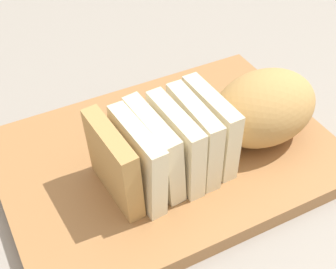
% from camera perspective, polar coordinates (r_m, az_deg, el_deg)
% --- Properties ---
extents(ground_plane, '(3.00, 3.00, 0.00)m').
position_cam_1_polar(ground_plane, '(0.66, 0.00, -3.38)').
color(ground_plane, gray).
extents(cutting_board, '(0.46, 0.33, 0.02)m').
position_cam_1_polar(cutting_board, '(0.66, 0.00, -2.68)').
color(cutting_board, '#9E6B3D').
rests_on(cutting_board, ground_plane).
extents(bread_loaf, '(0.31, 0.12, 0.10)m').
position_cam_1_polar(bread_loaf, '(0.62, 6.34, 1.19)').
color(bread_loaf, tan).
rests_on(bread_loaf, cutting_board).
extents(bread_knife, '(0.29, 0.03, 0.03)m').
position_cam_1_polar(bread_knife, '(0.68, -0.83, 1.88)').
color(bread_knife, silver).
rests_on(bread_knife, cutting_board).
extents(crumb_near_knife, '(0.00, 0.00, 0.00)m').
position_cam_1_polar(crumb_near_knife, '(0.69, 4.90, 1.39)').
color(crumb_near_knife, tan).
rests_on(crumb_near_knife, cutting_board).
extents(crumb_near_loaf, '(0.01, 0.01, 0.01)m').
position_cam_1_polar(crumb_near_loaf, '(0.66, 4.19, -0.46)').
color(crumb_near_loaf, tan).
rests_on(crumb_near_loaf, cutting_board).
extents(crumb_stray_left, '(0.01, 0.01, 0.01)m').
position_cam_1_polar(crumb_stray_left, '(0.68, 0.41, 0.91)').
color(crumb_stray_left, tan).
rests_on(crumb_stray_left, cutting_board).
extents(crumb_stray_right, '(0.00, 0.00, 0.00)m').
position_cam_1_polar(crumb_stray_right, '(0.62, 3.90, -4.62)').
color(crumb_stray_right, tan).
rests_on(crumb_stray_right, cutting_board).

